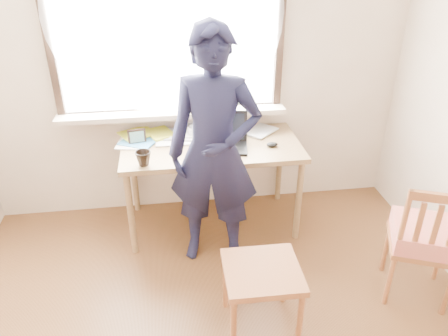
{
  "coord_description": "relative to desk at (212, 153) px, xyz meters",
  "views": [
    {
      "loc": [
        -0.25,
        -1.46,
        2.26
      ],
      "look_at": [
        0.09,
        0.95,
        0.91
      ],
      "focal_mm": 35.0,
      "sensor_mm": 36.0,
      "label": 1
    }
  ],
  "objects": [
    {
      "name": "room_shell",
      "position": [
        -0.11,
        -1.43,
        0.96
      ],
      "size": [
        3.52,
        4.02,
        2.61
      ],
      "color": "beige",
      "rests_on": "ground"
    },
    {
      "name": "desk",
      "position": [
        0.0,
        0.0,
        0.0
      ],
      "size": [
        1.41,
        0.7,
        0.75
      ],
      "color": "olive",
      "rests_on": "ground"
    },
    {
      "name": "laptop",
      "position": [
        0.09,
        -0.03,
        0.14
      ],
      "size": [
        0.41,
        0.36,
        0.25
      ],
      "color": "black",
      "rests_on": "desk"
    },
    {
      "name": "mug_white",
      "position": [
        -0.12,
        0.15,
        0.13
      ],
      "size": [
        0.14,
        0.14,
        0.1
      ],
      "primitive_type": "imported",
      "rotation": [
        0.0,
        0.0,
        0.14
      ],
      "color": "white",
      "rests_on": "desk"
    },
    {
      "name": "mug_dark",
      "position": [
        -0.52,
        -0.27,
        0.13
      ],
      "size": [
        0.14,
        0.14,
        0.11
      ],
      "primitive_type": "imported",
      "rotation": [
        0.0,
        0.0,
        -0.31
      ],
      "color": "black",
      "rests_on": "desk"
    },
    {
      "name": "mouse",
      "position": [
        0.47,
        -0.1,
        0.1
      ],
      "size": [
        0.09,
        0.06,
        0.03
      ],
      "primitive_type": "ellipsoid",
      "color": "black",
      "rests_on": "desk"
    },
    {
      "name": "desk_clutter",
      "position": [
        -0.32,
        0.17,
        0.1
      ],
      "size": [
        0.82,
        0.49,
        0.05
      ],
      "color": "white",
      "rests_on": "desk"
    },
    {
      "name": "book_a",
      "position": [
        -0.36,
        0.21,
        0.09
      ],
      "size": [
        0.2,
        0.26,
        0.02
      ],
      "primitive_type": "imported",
      "rotation": [
        0.0,
        0.0,
        -0.11
      ],
      "color": "white",
      "rests_on": "desk"
    },
    {
      "name": "book_b",
      "position": [
        0.36,
        0.25,
        0.09
      ],
      "size": [
        0.33,
        0.33,
        0.02
      ],
      "primitive_type": "imported",
      "rotation": [
        0.0,
        0.0,
        -0.81
      ],
      "color": "white",
      "rests_on": "desk"
    },
    {
      "name": "picture_frame",
      "position": [
        -0.58,
        0.1,
        0.13
      ],
      "size": [
        0.14,
        0.04,
        0.11
      ],
      "color": "black",
      "rests_on": "desk"
    },
    {
      "name": "work_chair",
      "position": [
        0.17,
        -1.15,
        -0.28
      ],
      "size": [
        0.47,
        0.45,
        0.47
      ],
      "color": "#A05E34",
      "rests_on": "ground"
    },
    {
      "name": "side_chair",
      "position": [
        1.29,
        -1.01,
        -0.2
      ],
      "size": [
        0.55,
        0.54,
        0.91
      ],
      "color": "#A05E34",
      "rests_on": "ground"
    },
    {
      "name": "person",
      "position": [
        -0.03,
        -0.4,
        0.21
      ],
      "size": [
        0.73,
        0.57,
        1.78
      ],
      "primitive_type": "imported",
      "rotation": [
        0.0,
        0.0,
        -0.24
      ],
      "color": "black",
      "rests_on": "ground"
    }
  ]
}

